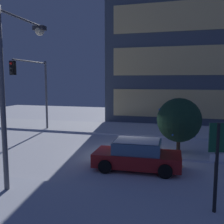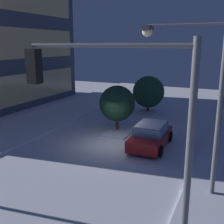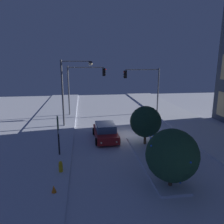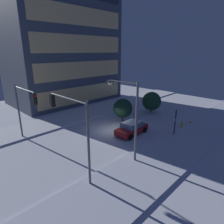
% 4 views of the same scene
% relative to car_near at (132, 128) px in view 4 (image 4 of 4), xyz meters
% --- Properties ---
extents(ground, '(52.00, 52.00, 0.00)m').
position_rel_car_near_xyz_m(ground, '(-0.86, 2.27, -0.71)').
color(ground, silver).
extents(curb_strip_near, '(52.00, 5.20, 0.14)m').
position_rel_car_near_xyz_m(curb_strip_near, '(-0.86, -5.52, -0.64)').
color(curb_strip_near, silver).
rests_on(curb_strip_near, ground).
extents(curb_strip_far, '(52.00, 5.20, 0.14)m').
position_rel_car_near_xyz_m(curb_strip_far, '(-0.86, 10.06, -0.64)').
color(curb_strip_far, silver).
rests_on(curb_strip_far, ground).
extents(median_strip, '(9.00, 1.80, 0.14)m').
position_rel_car_near_xyz_m(median_strip, '(4.75, 2.82, -0.64)').
color(median_strip, silver).
rests_on(median_strip, ground).
extents(office_tower_main, '(19.54, 11.96, 33.82)m').
position_rel_car_near_xyz_m(office_tower_main, '(3.83, 20.09, 16.20)').
color(office_tower_main, '#424C5B').
rests_on(office_tower_main, ground).
extents(car_near, '(4.42, 2.22, 1.49)m').
position_rel_car_near_xyz_m(car_near, '(0.00, 0.00, 0.00)').
color(car_near, maroon).
rests_on(car_near, ground).
extents(traffic_light_corner_near_left, '(0.32, 4.93, 6.43)m').
position_rel_car_near_xyz_m(traffic_light_corner_near_left, '(-9.39, -1.82, 3.79)').
color(traffic_light_corner_near_left, '#565960').
rests_on(traffic_light_corner_near_left, ground).
extents(traffic_light_corner_far_left, '(0.32, 4.96, 6.10)m').
position_rel_car_near_xyz_m(traffic_light_corner_far_left, '(-9.61, 6.29, 3.58)').
color(traffic_light_corner_far_left, '#565960').
rests_on(traffic_light_corner_far_left, ground).
extents(street_lamp_arched, '(0.56, 3.34, 7.14)m').
position_rel_car_near_xyz_m(street_lamp_arched, '(-4.54, -3.10, 4.01)').
color(street_lamp_arched, '#565960').
rests_on(street_lamp_arched, ground).
extents(fire_hydrant, '(0.48, 0.26, 0.86)m').
position_rel_car_near_xyz_m(fire_hydrant, '(5.86, -3.48, -0.30)').
color(fire_hydrant, gold).
rests_on(fire_hydrant, ground).
extents(parking_info_sign, '(0.55, 0.18, 3.09)m').
position_rel_car_near_xyz_m(parking_info_sign, '(3.20, -3.83, 1.27)').
color(parking_info_sign, black).
rests_on(parking_info_sign, ground).
extents(decorated_tree_median, '(2.93, 2.93, 3.44)m').
position_rel_car_near_xyz_m(decorated_tree_median, '(8.30, 2.81, 1.27)').
color(decorated_tree_median, '#473323').
rests_on(decorated_tree_median, ground).
extents(decorated_tree_left_of_median, '(2.61, 2.61, 3.40)m').
position_rel_car_near_xyz_m(decorated_tree_left_of_median, '(1.94, 3.16, 1.38)').
color(decorated_tree_left_of_median, '#473323').
rests_on(decorated_tree_left_of_median, ground).
extents(construction_cone, '(0.36, 0.36, 0.55)m').
position_rel_car_near_xyz_m(construction_cone, '(8.12, -3.64, -0.44)').
color(construction_cone, orange).
rests_on(construction_cone, ground).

